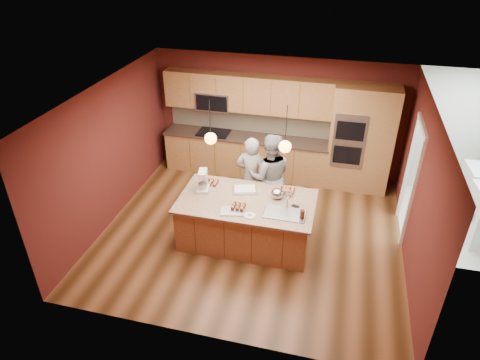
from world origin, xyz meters
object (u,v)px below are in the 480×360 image
(island, at_px, (247,220))
(person_right, at_px, (270,176))
(person_left, at_px, (251,176))
(stand_mixer, at_px, (203,182))
(mixing_bowl, at_px, (277,194))

(island, xyz_separation_m, person_right, (0.22, 0.92, 0.43))
(person_left, xyz_separation_m, stand_mixer, (-0.71, -0.80, 0.23))
(person_right, relative_size, mixing_bowl, 7.76)
(mixing_bowl, bearing_deg, person_right, 110.74)
(person_left, bearing_deg, stand_mixer, 43.52)
(person_right, distance_m, stand_mixer, 1.35)
(person_left, height_order, stand_mixer, person_left)
(stand_mixer, relative_size, mixing_bowl, 1.78)
(island, distance_m, mixing_bowl, 0.74)
(person_left, bearing_deg, island, 94.12)
(person_left, distance_m, mixing_bowl, 0.96)
(person_left, distance_m, stand_mixer, 1.09)
(island, xyz_separation_m, mixing_bowl, (0.49, 0.21, 0.52))
(island, xyz_separation_m, person_left, (-0.15, 0.92, 0.37))
(person_right, bearing_deg, mixing_bowl, 98.18)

